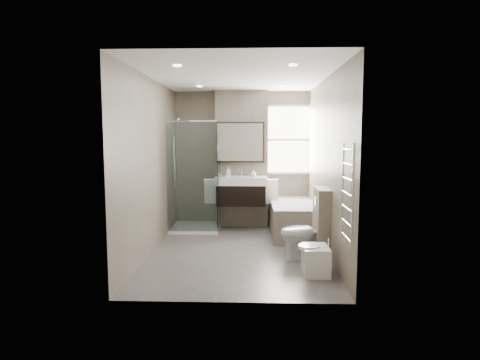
{
  "coord_description": "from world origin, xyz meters",
  "views": [
    {
      "loc": [
        0.23,
        -5.94,
        1.73
      ],
      "look_at": [
        0.02,
        0.15,
        1.07
      ],
      "focal_mm": 30.0,
      "sensor_mm": 36.0,
      "label": 1
    }
  ],
  "objects_px": {
    "vanity": "(241,190)",
    "bidet": "(315,259)",
    "bathtub": "(292,217)",
    "toilet": "(305,233)"
  },
  "relations": [
    {
      "from": "vanity",
      "to": "bidet",
      "type": "bearing_deg",
      "value": -67.13
    },
    {
      "from": "vanity",
      "to": "toilet",
      "type": "relative_size",
      "value": 1.29
    },
    {
      "from": "vanity",
      "to": "bathtub",
      "type": "bearing_deg",
      "value": -19.37
    },
    {
      "from": "toilet",
      "to": "bidet",
      "type": "bearing_deg",
      "value": -10.48
    },
    {
      "from": "vanity",
      "to": "bidet",
      "type": "xyz_separation_m",
      "value": [
        1.01,
        -2.41,
        -0.55
      ]
    },
    {
      "from": "bathtub",
      "to": "toilet",
      "type": "bearing_deg",
      "value": -88.16
    },
    {
      "from": "vanity",
      "to": "bathtub",
      "type": "relative_size",
      "value": 0.59
    },
    {
      "from": "vanity",
      "to": "toilet",
      "type": "height_order",
      "value": "vanity"
    },
    {
      "from": "toilet",
      "to": "bidet",
      "type": "distance_m",
      "value": 0.71
    },
    {
      "from": "bathtub",
      "to": "toilet",
      "type": "height_order",
      "value": "toilet"
    }
  ]
}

